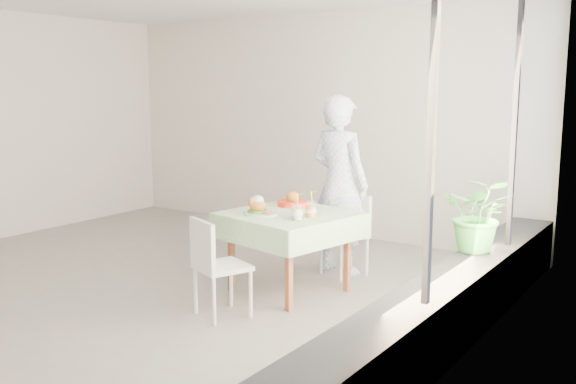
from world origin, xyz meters
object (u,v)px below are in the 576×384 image
Objects in this scene: chair_near at (221,286)px; juice_cup_orange at (311,210)px; diner at (339,185)px; main_dish at (259,208)px; chair_far at (345,251)px; potted_plant at (479,214)px; cafe_table at (289,243)px.

juice_cup_orange is at bearing 66.71° from chair_near.
diner is at bearing 103.44° from juice_cup_orange.
main_dish is at bearing -159.36° from juice_cup_orange.
chair_far is 1.63m from chair_near.
main_dish is at bearing -157.58° from potted_plant.
chair_near is at bearing -113.29° from juice_cup_orange.
potted_plant reaches higher than chair_far.
diner reaches higher than main_dish.
chair_far is 2.45× the size of main_dish.
diner is 1.06m from main_dish.
diner is at bearing 168.97° from potted_plant.
chair_far is 2.97× the size of juice_cup_orange.
chair_far is (0.17, 0.74, -0.21)m from cafe_table.
potted_plant is (1.68, 1.38, 0.57)m from chair_near.
diner reaches higher than chair_far.
chair_near is 3.02× the size of juice_cup_orange.
chair_far is at bearing 96.31° from juice_cup_orange.
main_dish reaches higher than chair_near.
chair_near is 1.81m from diner.
main_dish is 0.52× the size of potted_plant.
chair_near is at bearing -81.92° from main_dish.
chair_far is 1.15m from main_dish.
potted_plant is (1.77, 0.73, 0.02)m from main_dish.
diner is 1.56m from potted_plant.
juice_cup_orange is (0.45, 0.17, 0.01)m from main_dish.
juice_cup_orange is (0.09, -0.78, 0.55)m from chair_far.
diner is 0.89m from juice_cup_orange.
cafe_table is 0.89m from chair_near.
chair_far is 1.54m from potted_plant.
main_dish is at bearing 83.40° from diner.
cafe_table is at bearing 171.55° from juice_cup_orange.
diner reaches higher than potted_plant.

